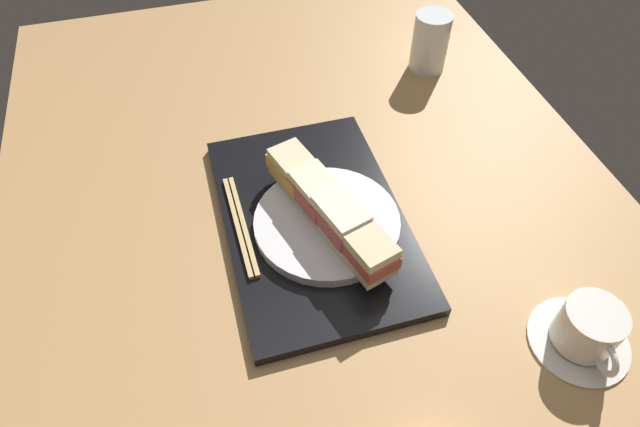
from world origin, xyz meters
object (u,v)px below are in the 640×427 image
(sandwich_nearmost, at_px, (295,170))
(chopsticks_pair, at_px, (240,225))
(coffee_cup, at_px, (587,330))
(sandwich_plate, at_px, (328,222))
(sandwich_inner_far, at_px, (341,220))
(sandwich_inner_near, at_px, (317,194))
(drinking_glass, at_px, (430,42))
(sandwich_farmost, at_px, (367,251))

(sandwich_nearmost, height_order, chopsticks_pair, sandwich_nearmost)
(coffee_cup, bearing_deg, sandwich_nearmost, -140.55)
(sandwich_plate, distance_m, coffee_cup, 0.37)
(sandwich_inner_far, relative_size, coffee_cup, 0.72)
(sandwich_nearmost, xyz_separation_m, sandwich_inner_near, (0.06, 0.02, 0.00))
(sandwich_nearmost, height_order, sandwich_inner_far, sandwich_inner_far)
(chopsticks_pair, distance_m, drinking_glass, 0.55)
(sandwich_inner_far, height_order, chopsticks_pair, sandwich_inner_far)
(coffee_cup, height_order, drinking_glass, drinking_glass)
(sandwich_nearmost, xyz_separation_m, chopsticks_pair, (0.05, -0.10, -0.04))
(sandwich_inner_near, xyz_separation_m, drinking_glass, (-0.33, 0.33, -0.00))
(sandwich_inner_near, relative_size, sandwich_inner_far, 1.01)
(sandwich_inner_near, distance_m, coffee_cup, 0.40)
(sandwich_nearmost, bearing_deg, coffee_cup, 39.45)
(sandwich_plate, height_order, drinking_glass, drinking_glass)
(sandwich_inner_near, xyz_separation_m, coffee_cup, (0.29, 0.27, -0.03))
(sandwich_farmost, bearing_deg, sandwich_plate, -162.64)
(sandwich_inner_far, bearing_deg, chopsticks_pair, -115.57)
(sandwich_inner_near, distance_m, drinking_glass, 0.47)
(sandwich_plate, bearing_deg, chopsticks_pair, -105.60)
(sandwich_inner_near, distance_m, sandwich_inner_far, 0.06)
(coffee_cup, distance_m, drinking_glass, 0.63)
(chopsticks_pair, xyz_separation_m, coffee_cup, (0.30, 0.39, 0.01))
(sandwich_plate, xyz_separation_m, coffee_cup, (0.27, 0.26, 0.01))
(sandwich_farmost, distance_m, coffee_cup, 0.30)
(sandwich_inner_far, bearing_deg, sandwich_farmost, 17.36)
(sandwich_nearmost, xyz_separation_m, sandwich_inner_far, (0.12, 0.04, 0.00))
(sandwich_plate, xyz_separation_m, sandwich_farmost, (0.09, 0.03, 0.03))
(sandwich_inner_near, height_order, sandwich_inner_far, sandwich_inner_far)
(sandwich_plate, height_order, coffee_cup, coffee_cup)
(sandwich_inner_near, bearing_deg, drinking_glass, 135.55)
(sandwich_inner_near, height_order, drinking_glass, drinking_glass)
(sandwich_inner_far, distance_m, drinking_glass, 0.50)
(sandwich_inner_near, height_order, chopsticks_pair, sandwich_inner_near)
(sandwich_nearmost, height_order, sandwich_inner_near, sandwich_inner_near)
(sandwich_inner_far, xyz_separation_m, sandwich_farmost, (0.06, 0.02, -0.00))
(sandwich_plate, bearing_deg, drinking_glass, 138.82)
(sandwich_plate, distance_m, sandwich_inner_far, 0.05)
(sandwich_inner_near, distance_m, sandwich_farmost, 0.12)
(sandwich_inner_far, bearing_deg, sandwich_plate, -162.64)
(sandwich_inner_near, relative_size, drinking_glass, 0.82)
(coffee_cup, relative_size, drinking_glass, 1.13)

